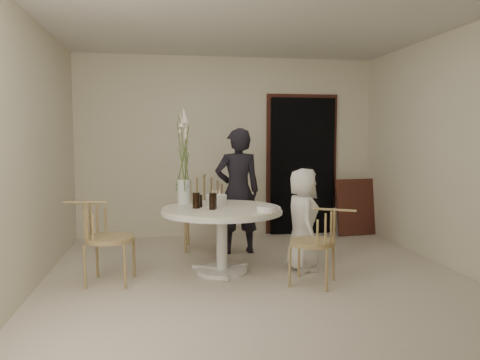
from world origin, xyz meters
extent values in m
plane|color=beige|center=(0.00, 0.00, 0.00)|extent=(4.50, 4.50, 0.00)
plane|color=silver|center=(0.00, 0.00, 2.70)|extent=(4.50, 4.50, 0.00)
plane|color=beige|center=(0.00, 2.25, 1.35)|extent=(4.50, 0.00, 4.50)
plane|color=beige|center=(0.00, -2.25, 1.35)|extent=(4.50, 0.00, 4.50)
plane|color=beige|center=(-2.25, 0.00, 1.35)|extent=(0.00, 4.50, 4.50)
plane|color=beige|center=(2.25, 0.00, 1.35)|extent=(0.00, 4.50, 4.50)
cube|color=black|center=(1.15, 2.19, 1.05)|extent=(1.00, 0.10, 2.10)
cube|color=#4F221B|center=(1.15, 2.23, 1.11)|extent=(1.12, 0.03, 2.22)
cylinder|color=silver|center=(-0.35, 0.25, 0.02)|extent=(0.56, 0.56, 0.04)
cylinder|color=silver|center=(-0.35, 0.25, 0.34)|extent=(0.12, 0.12, 0.65)
cylinder|color=silver|center=(-0.35, 0.25, 0.68)|extent=(1.33, 1.33, 0.03)
cylinder|color=white|center=(-0.35, 0.25, 0.71)|extent=(1.30, 1.30, 0.04)
cube|color=#4F221B|center=(1.95, 1.95, 0.43)|extent=(0.67, 0.27, 0.86)
cylinder|color=tan|center=(-0.71, 1.19, 0.25)|extent=(0.03, 0.03, 0.51)
cylinder|color=tan|center=(-0.26, 1.13, 0.25)|extent=(0.03, 0.03, 0.51)
cylinder|color=tan|center=(-0.65, 1.64, 0.25)|extent=(0.03, 0.03, 0.51)
cylinder|color=tan|center=(-0.20, 1.58, 0.25)|extent=(0.03, 0.03, 0.51)
cylinder|color=tan|center=(-0.45, 1.39, 0.53)|extent=(0.56, 0.56, 0.06)
cylinder|color=tan|center=(0.44, -0.05, 0.21)|extent=(0.03, 0.03, 0.41)
cylinder|color=tan|center=(0.26, -0.37, 0.21)|extent=(0.03, 0.03, 0.41)
cylinder|color=tan|center=(0.76, -0.24, 0.21)|extent=(0.03, 0.03, 0.41)
cylinder|color=tan|center=(0.57, -0.56, 0.21)|extent=(0.03, 0.03, 0.41)
cylinder|color=tan|center=(0.51, -0.30, 0.43)|extent=(0.46, 0.46, 0.05)
cylinder|color=tan|center=(-1.37, -0.16, 0.22)|extent=(0.03, 0.03, 0.44)
cylinder|color=tan|center=(-1.30, 0.22, 0.22)|extent=(0.03, 0.03, 0.44)
cylinder|color=tan|center=(-1.76, -0.10, 0.22)|extent=(0.03, 0.03, 0.44)
cylinder|color=tan|center=(-1.69, 0.29, 0.22)|extent=(0.03, 0.03, 0.44)
cylinder|color=tan|center=(-1.53, 0.06, 0.46)|extent=(0.49, 0.49, 0.05)
imported|color=black|center=(-0.04, 1.11, 0.81)|extent=(0.61, 0.42, 1.61)
imported|color=white|center=(0.57, 0.22, 0.58)|extent=(0.41, 0.59, 1.15)
cylinder|color=white|center=(-0.39, 0.47, 0.79)|extent=(0.24, 0.24, 0.11)
cylinder|color=beige|center=(-0.39, 0.47, 0.87)|extent=(0.01, 0.01, 0.05)
cylinder|color=beige|center=(-0.35, 0.49, 0.87)|extent=(0.01, 0.01, 0.05)
cylinder|color=beige|center=(-0.42, 0.49, 0.87)|extent=(0.01, 0.01, 0.05)
cylinder|color=black|center=(-0.45, 0.18, 0.82)|extent=(0.09, 0.09, 0.17)
cylinder|color=black|center=(-0.47, 0.13, 0.81)|extent=(0.08, 0.08, 0.15)
cylinder|color=black|center=(-0.59, 0.32, 0.80)|extent=(0.08, 0.08, 0.14)
cylinder|color=black|center=(-0.63, 0.25, 0.82)|extent=(0.09, 0.09, 0.17)
cylinder|color=white|center=(0.09, -0.08, 0.76)|extent=(0.30, 0.30, 0.06)
cylinder|color=silver|center=(-0.75, 0.62, 0.87)|extent=(0.15, 0.15, 0.28)
cylinder|color=#4B682C|center=(-0.72, 0.63, 1.22)|extent=(0.01, 0.01, 0.70)
cone|color=white|center=(-0.72, 0.63, 1.57)|extent=(0.07, 0.07, 0.18)
cylinder|color=#4B682C|center=(-0.76, 0.65, 1.25)|extent=(0.01, 0.01, 0.76)
cone|color=white|center=(-0.76, 0.65, 1.63)|extent=(0.07, 0.07, 0.18)
cylinder|color=#4B682C|center=(-0.77, 0.61, 1.28)|extent=(0.01, 0.01, 0.82)
cone|color=white|center=(-0.77, 0.61, 1.70)|extent=(0.07, 0.07, 0.18)
cylinder|color=#4B682C|center=(-0.74, 0.59, 1.31)|extent=(0.01, 0.01, 0.88)
cone|color=white|center=(-0.74, 0.59, 1.76)|extent=(0.07, 0.07, 0.18)
camera|label=1|loc=(-0.97, -4.80, 1.50)|focal=35.00mm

